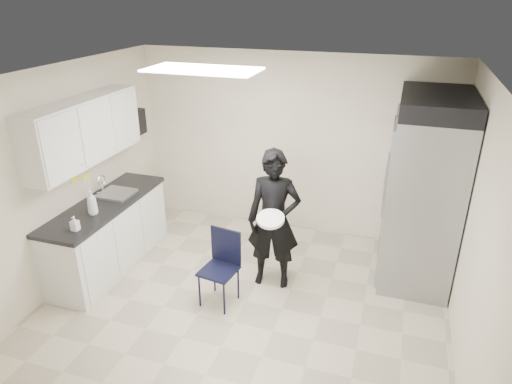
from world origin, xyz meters
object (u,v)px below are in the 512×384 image
(lower_counter, at_px, (109,236))
(man_tuxedo, at_px, (274,220))
(folding_chair, at_px, (218,271))
(commercial_fridge, at_px, (423,197))

(lower_counter, xyz_separation_m, man_tuxedo, (2.13, 0.29, 0.43))
(lower_counter, bearing_deg, folding_chair, -10.38)
(lower_counter, height_order, folding_chair, lower_counter)
(commercial_fridge, height_order, man_tuxedo, commercial_fridge)
(commercial_fridge, distance_m, folding_chair, 2.61)
(man_tuxedo, bearing_deg, commercial_fridge, 18.53)
(commercial_fridge, relative_size, folding_chair, 2.45)
(lower_counter, height_order, man_tuxedo, man_tuxedo)
(lower_counter, xyz_separation_m, folding_chair, (1.66, -0.30, -0.00))
(commercial_fridge, xyz_separation_m, man_tuxedo, (-1.65, -0.79, -0.19))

